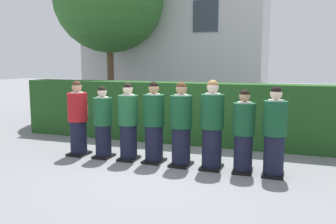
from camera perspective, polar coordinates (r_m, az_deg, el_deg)
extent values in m
plane|color=slate|center=(7.23, 0.00, -8.27)|extent=(60.00, 60.00, 0.00)
cylinder|color=black|center=(8.08, -14.06, -4.04)|extent=(0.36, 0.36, 0.75)
cube|color=black|center=(8.16, -13.97, -6.44)|extent=(0.40, 0.48, 0.05)
cylinder|color=#AD191E|center=(7.97, -14.22, 0.76)|extent=(0.42, 0.42, 0.62)
cylinder|color=white|center=(7.94, -14.30, 3.01)|extent=(0.26, 0.26, 0.03)
cube|color=navy|center=(8.12, -13.40, 1.79)|extent=(0.04, 0.01, 0.27)
sphere|color=tan|center=(7.93, -14.33, 3.87)|extent=(0.21, 0.21, 0.21)
sphere|color=#472D19|center=(7.93, -14.34, 4.14)|extent=(0.19, 0.19, 0.19)
cube|color=white|center=(8.20, -13.06, 0.34)|extent=(0.15, 0.02, 0.20)
cylinder|color=black|center=(7.75, -10.25, -4.60)|extent=(0.34, 0.34, 0.70)
cube|color=black|center=(7.83, -10.19, -6.93)|extent=(0.36, 0.44, 0.05)
cylinder|color=#19512D|center=(7.64, -10.37, 0.09)|extent=(0.40, 0.40, 0.58)
cylinder|color=white|center=(7.61, -10.42, 2.29)|extent=(0.25, 0.25, 0.03)
cube|color=#236038|center=(7.79, -9.67, 1.11)|extent=(0.04, 0.01, 0.25)
sphere|color=beige|center=(7.60, -10.44, 3.14)|extent=(0.20, 0.20, 0.20)
sphere|color=black|center=(7.60, -10.45, 3.40)|extent=(0.18, 0.18, 0.18)
cylinder|color=black|center=(7.49, -6.30, -4.83)|extent=(0.35, 0.35, 0.74)
cube|color=black|center=(7.57, -6.26, -7.37)|extent=(0.38, 0.47, 0.05)
cylinder|color=#1E5B33|center=(7.37, -6.38, 0.30)|extent=(0.42, 0.42, 0.61)
cylinder|color=white|center=(7.33, -6.42, 2.70)|extent=(0.26, 0.26, 0.03)
cube|color=#236038|center=(7.53, -5.77, 1.41)|extent=(0.04, 0.01, 0.27)
sphere|color=beige|center=(7.32, -6.43, 3.63)|extent=(0.21, 0.21, 0.21)
sphere|color=black|center=(7.32, -6.44, 3.92)|extent=(0.19, 0.19, 0.19)
cylinder|color=black|center=(7.27, -2.24, -5.10)|extent=(0.36, 0.36, 0.76)
cube|color=black|center=(7.36, -2.22, -7.78)|extent=(0.41, 0.49, 0.05)
cylinder|color=#144728|center=(7.15, -2.27, 0.29)|extent=(0.43, 0.43, 0.62)
cylinder|color=white|center=(7.11, -2.28, 2.82)|extent=(0.26, 0.26, 0.03)
cube|color=#236038|center=(7.31, -1.59, 1.45)|extent=(0.04, 0.01, 0.27)
sphere|color=tan|center=(7.10, -2.29, 3.80)|extent=(0.21, 0.21, 0.21)
sphere|color=black|center=(7.10, -2.29, 4.10)|extent=(0.20, 0.20, 0.20)
cylinder|color=black|center=(7.03, 2.10, -5.55)|extent=(0.36, 0.36, 0.76)
cube|color=black|center=(7.12, 2.08, -8.32)|extent=(0.41, 0.50, 0.05)
cylinder|color=#144728|center=(6.90, 2.13, 0.06)|extent=(0.43, 0.43, 0.63)
cylinder|color=white|center=(6.86, 2.14, 2.69)|extent=(0.27, 0.27, 0.03)
cube|color=#236038|center=(7.07, 2.74, 1.27)|extent=(0.04, 0.01, 0.28)
sphere|color=tan|center=(6.85, 2.14, 3.71)|extent=(0.21, 0.21, 0.21)
sphere|color=#472D19|center=(6.85, 2.15, 4.02)|extent=(0.20, 0.20, 0.20)
cylinder|color=black|center=(6.88, 6.98, -5.80)|extent=(0.37, 0.37, 0.78)
cube|color=black|center=(6.98, 6.93, -8.72)|extent=(0.40, 0.49, 0.05)
cylinder|color=#144728|center=(6.75, 7.08, 0.09)|extent=(0.44, 0.44, 0.65)
cylinder|color=white|center=(6.71, 7.13, 2.86)|extent=(0.27, 0.27, 0.03)
cube|color=gold|center=(6.93, 7.50, 1.37)|extent=(0.04, 0.01, 0.28)
sphere|color=beige|center=(6.70, 7.15, 3.93)|extent=(0.22, 0.22, 0.22)
sphere|color=olive|center=(6.70, 7.15, 4.26)|extent=(0.20, 0.20, 0.20)
cube|color=white|center=(7.03, 7.60, -0.40)|extent=(0.15, 0.01, 0.20)
cylinder|color=black|center=(6.76, 11.86, -6.50)|extent=(0.34, 0.34, 0.71)
cube|color=black|center=(6.85, 11.78, -9.16)|extent=(0.37, 0.45, 0.05)
cylinder|color=#144728|center=(6.63, 12.01, -1.09)|extent=(0.40, 0.40, 0.58)
cylinder|color=white|center=(6.59, 12.09, 1.46)|extent=(0.25, 0.25, 0.03)
cube|color=#236038|center=(6.80, 12.19, 0.12)|extent=(0.04, 0.01, 0.26)
sphere|color=tan|center=(6.58, 12.12, 2.45)|extent=(0.20, 0.20, 0.20)
sphere|color=black|center=(6.58, 12.13, 2.75)|extent=(0.18, 0.18, 0.18)
cube|color=white|center=(6.90, 12.19, -1.48)|extent=(0.15, 0.01, 0.20)
cylinder|color=black|center=(6.68, 16.47, -6.69)|extent=(0.35, 0.35, 0.74)
cube|color=black|center=(6.77, 16.35, -9.51)|extent=(0.37, 0.46, 0.05)
cylinder|color=#144728|center=(6.54, 16.70, -0.95)|extent=(0.42, 0.42, 0.61)
cylinder|color=white|center=(6.50, 16.81, 1.75)|extent=(0.26, 0.26, 0.03)
cube|color=#236038|center=(6.72, 16.84, 0.32)|extent=(0.04, 0.01, 0.27)
sphere|color=beige|center=(6.49, 16.85, 2.80)|extent=(0.21, 0.21, 0.21)
sphere|color=black|center=(6.49, 16.86, 3.12)|extent=(0.19, 0.19, 0.19)
cube|color=#214C1E|center=(8.93, 4.35, -0.19)|extent=(9.54, 0.70, 1.52)
cube|color=silver|center=(14.94, 1.39, 11.41)|extent=(7.10, 3.18, 5.84)
cube|color=#2D3842|center=(14.13, -7.11, 14.40)|extent=(0.90, 0.04, 1.10)
cube|color=#2D3842|center=(13.02, 5.99, 14.98)|extent=(0.90, 0.04, 1.10)
cylinder|color=brown|center=(13.32, -9.09, 4.48)|extent=(0.24, 0.24, 2.47)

